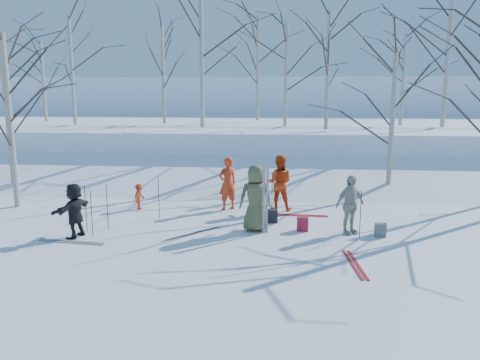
# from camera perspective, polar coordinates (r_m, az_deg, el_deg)

# --- Properties ---
(ground) EXTENTS (120.00, 120.00, 0.00)m
(ground) POSITION_cam_1_polar(r_m,az_deg,el_deg) (13.26, -0.58, -6.75)
(ground) COLOR white
(ground) RESTS_ON ground
(snow_ramp) EXTENTS (70.00, 9.49, 4.12)m
(snow_ramp) POSITION_cam_1_polar(r_m,az_deg,el_deg) (19.99, 1.40, -0.27)
(snow_ramp) COLOR white
(snow_ramp) RESTS_ON ground
(snow_plateau) EXTENTS (70.00, 18.00, 2.20)m
(snow_plateau) POSITION_cam_1_polar(r_m,az_deg,el_deg) (29.75, 2.66, 5.06)
(snow_plateau) COLOR white
(snow_plateau) RESTS_ON ground
(far_hill) EXTENTS (90.00, 30.00, 6.00)m
(far_hill) POSITION_cam_1_polar(r_m,az_deg,el_deg) (50.62, 3.70, 8.59)
(far_hill) COLOR white
(far_hill) RESTS_ON ground
(skier_olive_center) EXTENTS (1.00, 0.70, 1.94)m
(skier_olive_center) POSITION_cam_1_polar(r_m,az_deg,el_deg) (13.45, 1.91, -2.21)
(skier_olive_center) COLOR #505130
(skier_olive_center) RESTS_ON ground
(skier_red_north) EXTENTS (0.78, 0.71, 1.80)m
(skier_red_north) POSITION_cam_1_polar(r_m,az_deg,el_deg) (15.89, -1.52, -0.43)
(skier_red_north) COLOR red
(skier_red_north) RESTS_ON ground
(skier_redor_behind) EXTENTS (0.98, 0.79, 1.88)m
(skier_redor_behind) POSITION_cam_1_polar(r_m,az_deg,el_deg) (15.87, 4.79, -0.33)
(skier_redor_behind) COLOR red
(skier_redor_behind) RESTS_ON ground
(skier_red_seated) EXTENTS (0.43, 0.62, 0.89)m
(skier_red_seated) POSITION_cam_1_polar(r_m,az_deg,el_deg) (16.35, -12.16, -1.98)
(skier_red_seated) COLOR red
(skier_red_seated) RESTS_ON ground
(skier_cream_east) EXTENTS (1.05, 0.89, 1.69)m
(skier_cream_east) POSITION_cam_1_polar(r_m,az_deg,el_deg) (13.56, 13.26, -2.94)
(skier_cream_east) COLOR beige
(skier_cream_east) RESTS_ON ground
(skier_grey_west) EXTENTS (0.83, 1.48, 1.52)m
(skier_grey_west) POSITION_cam_1_polar(r_m,az_deg,el_deg) (13.69, -19.52, -3.51)
(skier_grey_west) COLOR black
(skier_grey_west) RESTS_ON ground
(dog) EXTENTS (0.55, 0.56, 0.46)m
(dog) POSITION_cam_1_polar(r_m,az_deg,el_deg) (13.75, 1.68, -5.10)
(dog) COLOR black
(dog) RESTS_ON ground
(upright_ski_left) EXTENTS (0.08, 0.16, 1.90)m
(upright_ski_left) POSITION_cam_1_polar(r_m,az_deg,el_deg) (13.18, 2.91, -2.58)
(upright_ski_left) COLOR silver
(upright_ski_left) RESTS_ON ground
(upright_ski_right) EXTENTS (0.10, 0.23, 1.89)m
(upright_ski_right) POSITION_cam_1_polar(r_m,az_deg,el_deg) (13.21, 3.30, -2.55)
(upright_ski_right) COLOR silver
(upright_ski_right) RESTS_ON ground
(ski_pair_a) EXTENTS (0.41, 1.92, 0.02)m
(ski_pair_a) POSITION_cam_1_polar(r_m,az_deg,el_deg) (15.40, 7.12, -4.28)
(ski_pair_a) COLOR #A31719
(ski_pair_a) RESTS_ON ground
(ski_pair_b) EXTENTS (0.54, 1.94, 0.02)m
(ski_pair_b) POSITION_cam_1_polar(r_m,az_deg,el_deg) (11.44, 13.82, -9.95)
(ski_pair_b) COLOR #A31719
(ski_pair_b) RESTS_ON ground
(ski_pair_c) EXTENTS (0.63, 1.95, 0.02)m
(ski_pair_c) POSITION_cam_1_polar(r_m,az_deg,el_deg) (13.46, -19.85, -7.11)
(ski_pair_c) COLOR silver
(ski_pair_c) RESTS_ON ground
(ski_pair_d) EXTENTS (2.09, 2.10, 0.02)m
(ski_pair_d) POSITION_cam_1_polar(r_m,az_deg,el_deg) (13.43, -5.83, -6.53)
(ski_pair_d) COLOR silver
(ski_pair_d) RESTS_ON ground
(ski_pole_a) EXTENTS (0.02, 0.02, 1.34)m
(ski_pole_a) POSITION_cam_1_polar(r_m,az_deg,el_deg) (15.01, -9.87, -2.16)
(ski_pole_a) COLOR black
(ski_pole_a) RESTS_ON ground
(ski_pole_b) EXTENTS (0.02, 0.02, 1.34)m
(ski_pole_b) POSITION_cam_1_polar(r_m,az_deg,el_deg) (15.47, 3.94, -1.63)
(ski_pole_b) COLOR black
(ski_pole_b) RESTS_ON ground
(ski_pole_c) EXTENTS (0.02, 0.02, 1.34)m
(ski_pole_c) POSITION_cam_1_polar(r_m,az_deg,el_deg) (13.80, 12.88, -3.43)
(ski_pole_c) COLOR black
(ski_pole_c) RESTS_ON ground
(ski_pole_d) EXTENTS (0.02, 0.02, 1.34)m
(ski_pole_d) POSITION_cam_1_polar(r_m,az_deg,el_deg) (14.16, -15.87, -3.21)
(ski_pole_d) COLOR black
(ski_pole_d) RESTS_ON ground
(ski_pole_e) EXTENTS (0.02, 0.02, 1.34)m
(ski_pole_e) POSITION_cam_1_polar(r_m,az_deg,el_deg) (13.30, 14.47, -4.04)
(ski_pole_e) COLOR black
(ski_pole_e) RESTS_ON ground
(ski_pole_f) EXTENTS (0.02, 0.02, 1.34)m
(ski_pole_f) POSITION_cam_1_polar(r_m,az_deg,el_deg) (14.15, -18.29, -3.35)
(ski_pole_f) COLOR black
(ski_pole_f) RESTS_ON ground
(ski_pole_g) EXTENTS (0.02, 0.02, 1.34)m
(ski_pole_g) POSITION_cam_1_polar(r_m,az_deg,el_deg) (15.16, 1.36, -1.87)
(ski_pole_g) COLOR black
(ski_pole_g) RESTS_ON ground
(ski_pole_h) EXTENTS (0.02, 0.02, 1.34)m
(ski_pole_h) POSITION_cam_1_polar(r_m,az_deg,el_deg) (13.52, -17.64, -3.97)
(ski_pole_h) COLOR black
(ski_pole_h) RESTS_ON ground
(backpack_red) EXTENTS (0.32, 0.22, 0.42)m
(backpack_red) POSITION_cam_1_polar(r_m,az_deg,el_deg) (13.72, 7.63, -5.32)
(backpack_red) COLOR maroon
(backpack_red) RESTS_ON ground
(backpack_grey) EXTENTS (0.30, 0.20, 0.38)m
(backpack_grey) POSITION_cam_1_polar(r_m,az_deg,el_deg) (13.67, 16.74, -5.85)
(backpack_grey) COLOR #595C61
(backpack_grey) RESTS_ON ground
(backpack_dark) EXTENTS (0.34, 0.24, 0.40)m
(backpack_dark) POSITION_cam_1_polar(r_m,az_deg,el_deg) (14.50, 3.94, -4.40)
(backpack_dark) COLOR black
(backpack_dark) RESTS_ON ground
(birch_plateau_a) EXTENTS (4.39, 4.39, 5.42)m
(birch_plateau_a) POSITION_cam_1_polar(r_m,az_deg,el_deg) (26.47, -9.36, 12.69)
(birch_plateau_a) COLOR silver
(birch_plateau_a) RESTS_ON snow_plateau
(birch_plateau_b) EXTENTS (4.15, 4.15, 5.07)m
(birch_plateau_b) POSITION_cam_1_polar(r_m,az_deg,el_deg) (24.06, 5.61, 12.55)
(birch_plateau_b) COLOR silver
(birch_plateau_b) RESTS_ON snow_plateau
(birch_plateau_c) EXTENTS (4.95, 4.95, 6.21)m
(birch_plateau_c) POSITION_cam_1_polar(r_m,az_deg,el_deg) (29.01, 2.19, 13.44)
(birch_plateau_c) COLOR silver
(birch_plateau_c) RESTS_ON snow_plateau
(birch_plateau_d) EXTENTS (3.86, 3.86, 4.66)m
(birch_plateau_d) POSITION_cam_1_polar(r_m,az_deg,el_deg) (26.09, 19.24, 11.43)
(birch_plateau_d) COLOR silver
(birch_plateau_d) RESTS_ON snow_plateau
(birch_plateau_e) EXTENTS (5.71, 5.71, 7.30)m
(birch_plateau_e) POSITION_cam_1_polar(r_m,az_deg,el_deg) (25.69, 24.03, 14.08)
(birch_plateau_e) COLOR silver
(birch_plateau_e) RESTS_ON snow_plateau
(birch_plateau_f) EXTENTS (5.61, 5.61, 7.15)m
(birch_plateau_f) POSITION_cam_1_polar(r_m,az_deg,el_deg) (23.45, -4.73, 15.16)
(birch_plateau_f) COLOR silver
(birch_plateau_f) RESTS_ON snow_plateau
(birch_plateau_g) EXTENTS (3.83, 3.83, 4.61)m
(birch_plateau_g) POSITION_cam_1_polar(r_m,az_deg,el_deg) (30.31, -22.86, 10.98)
(birch_plateau_g) COLOR silver
(birch_plateau_g) RESTS_ON snow_plateau
(birch_plateau_h) EXTENTS (4.55, 4.55, 5.64)m
(birch_plateau_h) POSITION_cam_1_polar(r_m,az_deg,el_deg) (26.58, -19.82, 12.43)
(birch_plateau_h) COLOR silver
(birch_plateau_h) RESTS_ON snow_plateau
(birch_plateau_i) EXTENTS (4.37, 4.37, 5.39)m
(birch_plateau_i) POSITION_cam_1_polar(r_m,az_deg,el_deg) (22.57, 10.64, 12.94)
(birch_plateau_i) COLOR silver
(birch_plateau_i) RESTS_ON snow_plateau
(birch_edge_a) EXTENTS (4.72, 4.72, 5.88)m
(birch_edge_a) POSITION_cam_1_polar(r_m,az_deg,el_deg) (17.78, -26.23, 6.31)
(birch_edge_a) COLOR silver
(birch_edge_a) RESTS_ON ground
(birch_edge_d) EXTENTS (4.80, 4.80, 6.00)m
(birch_edge_d) POSITION_cam_1_polar(r_m,az_deg,el_deg) (20.74, -26.47, 6.95)
(birch_edge_d) COLOR silver
(birch_edge_d) RESTS_ON ground
(birch_edge_e) EXTENTS (4.50, 4.50, 5.58)m
(birch_edge_e) POSITION_cam_1_polar(r_m,az_deg,el_deg) (18.72, 18.04, 6.60)
(birch_edge_e) COLOR silver
(birch_edge_e) RESTS_ON ground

